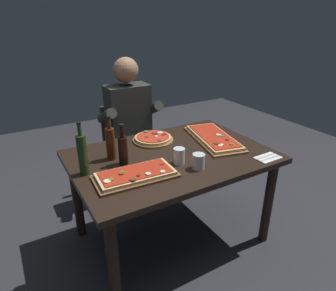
{
  "coord_description": "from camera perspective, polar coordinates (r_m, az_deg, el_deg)",
  "views": [
    {
      "loc": [
        -0.98,
        -1.63,
        1.65
      ],
      "look_at": [
        0.0,
        0.05,
        0.79
      ],
      "focal_mm": 31.54,
      "sensor_mm": 36.0,
      "label": 1
    }
  ],
  "objects": [
    {
      "name": "oil_bottle_amber",
      "position": [
        2.04,
        -11.05,
        0.55
      ],
      "size": [
        0.06,
        0.06,
        0.31
      ],
      "color": "#47230F",
      "rests_on": "dining_table"
    },
    {
      "name": "wine_bottle_dark",
      "position": [
        1.96,
        -8.7,
        -0.65
      ],
      "size": [
        0.06,
        0.06,
        0.28
      ],
      "color": "black",
      "rests_on": "dining_table"
    },
    {
      "name": "napkin_cutlery_set",
      "position": [
        2.17,
        18.75,
        -2.26
      ],
      "size": [
        0.18,
        0.11,
        0.01
      ],
      "color": "white",
      "rests_on": "dining_table"
    },
    {
      "name": "ground_plane",
      "position": [
        2.52,
        0.6,
        -17.05
      ],
      "size": [
        6.4,
        6.4,
        0.0
      ],
      "primitive_type": "plane",
      "color": "#2D2D33"
    },
    {
      "name": "dining_table",
      "position": [
        2.16,
        0.67,
        -4.0
      ],
      "size": [
        1.4,
        0.96,
        0.74
      ],
      "color": "black",
      "rests_on": "ground_plane"
    },
    {
      "name": "pizza_rectangular_left",
      "position": [
        2.37,
        8.8,
        1.46
      ],
      "size": [
        0.41,
        0.66,
        0.05
      ],
      "color": "olive",
      "rests_on": "dining_table"
    },
    {
      "name": "tumbler_far_side",
      "position": [
        1.91,
        5.92,
        -3.06
      ],
      "size": [
        0.08,
        0.08,
        0.1
      ],
      "color": "silver",
      "rests_on": "dining_table"
    },
    {
      "name": "pizza_rectangular_front",
      "position": [
        1.82,
        -6.26,
        -5.66
      ],
      "size": [
        0.52,
        0.27,
        0.05
      ],
      "color": "brown",
      "rests_on": "dining_table"
    },
    {
      "name": "seated_diner",
      "position": [
        2.72,
        -7.22,
        4.16
      ],
      "size": [
        0.53,
        0.41,
        1.33
      ],
      "color": "#23232D",
      "rests_on": "ground_plane"
    },
    {
      "name": "pizza_round_far",
      "position": [
        2.33,
        -2.91,
        1.34
      ],
      "size": [
        0.32,
        0.32,
        0.05
      ],
      "color": "olive",
      "rests_on": "dining_table"
    },
    {
      "name": "tumbler_near_camera",
      "position": [
        1.97,
        2.15,
        -2.21
      ],
      "size": [
        0.08,
        0.08,
        0.11
      ],
      "color": "silver",
      "rests_on": "dining_table"
    },
    {
      "name": "diner_chair",
      "position": [
        2.92,
        -7.91,
        0.1
      ],
      "size": [
        0.44,
        0.44,
        0.87
      ],
      "color": "#3D2B1E",
      "rests_on": "ground_plane"
    },
    {
      "name": "vinegar_bottle_green",
      "position": [
        1.87,
        -16.18,
        -1.62
      ],
      "size": [
        0.06,
        0.06,
        0.34
      ],
      "color": "#233819",
      "rests_on": "dining_table"
    }
  ]
}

